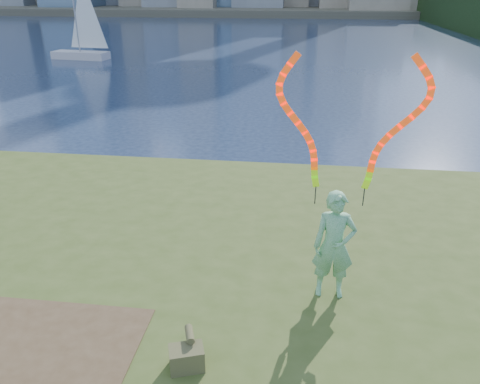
# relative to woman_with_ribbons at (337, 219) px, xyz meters

# --- Properties ---
(ground) EXTENTS (320.00, 320.00, 0.00)m
(ground) POSITION_rel_woman_with_ribbons_xyz_m (-2.17, 0.86, -2.19)
(ground) COLOR #18253D
(ground) RESTS_ON ground
(grassy_knoll) EXTENTS (20.00, 18.00, 0.80)m
(grassy_knoll) POSITION_rel_woman_with_ribbons_xyz_m (-2.17, -1.43, -1.85)
(grassy_knoll) COLOR #3A4A1A
(grassy_knoll) RESTS_ON ground
(dirt_patch) EXTENTS (3.20, 3.00, 0.02)m
(dirt_patch) POSITION_rel_woman_with_ribbons_xyz_m (-4.37, -2.34, -1.38)
(dirt_patch) COLOR #47331E
(dirt_patch) RESTS_ON grassy_knoll
(far_shore) EXTENTS (320.00, 40.00, 1.20)m
(far_shore) POSITION_rel_woman_with_ribbons_xyz_m (-2.17, 95.86, -1.59)
(far_shore) COLOR #4F4939
(far_shore) RESTS_ON ground
(woman_with_ribbons) EXTENTS (2.14, 0.46, 4.20)m
(woman_with_ribbons) POSITION_rel_woman_with_ribbons_xyz_m (0.00, 0.00, 0.00)
(woman_with_ribbons) COLOR #127C23
(woman_with_ribbons) RESTS_ON grassy_knoll
(canvas_bag) EXTENTS (0.53, 0.60, 0.44)m
(canvas_bag) POSITION_rel_woman_with_ribbons_xyz_m (-1.99, -1.93, -1.21)
(canvas_bag) COLOR #4C4E27
(canvas_bag) RESTS_ON grassy_knoll
(sailboat) EXTENTS (4.77, 1.96, 7.15)m
(sailboat) POSITION_rel_woman_with_ribbons_xyz_m (-17.67, 29.42, -0.96)
(sailboat) COLOR beige
(sailboat) RESTS_ON ground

